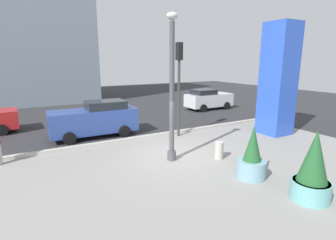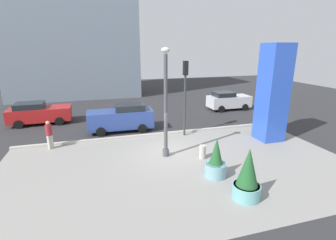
{
  "view_description": "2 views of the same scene",
  "coord_description": "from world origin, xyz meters",
  "px_view_note": "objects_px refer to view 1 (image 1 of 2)",
  "views": [
    {
      "loc": [
        -5.57,
        -9.26,
        4.07
      ],
      "look_at": [
        0.15,
        0.86,
        1.44
      ],
      "focal_mm": 27.89,
      "sensor_mm": 36.0,
      "label": 1
    },
    {
      "loc": [
        -3.85,
        -12.75,
        5.88
      ],
      "look_at": [
        0.17,
        0.98,
        1.69
      ],
      "focal_mm": 26.79,
      "sensor_mm": 36.0,
      "label": 2
    }
  ],
  "objects_px": {
    "lamp_post": "(172,92)",
    "potted_plant_near_left": "(313,170)",
    "art_pillar_blue": "(278,80)",
    "potted_plant_by_pillar": "(252,158)",
    "car_passing_lane": "(208,99)",
    "traffic_light_corner": "(179,75)",
    "concrete_bollard": "(219,150)",
    "car_far_lane": "(95,119)"
  },
  "relations": [
    {
      "from": "concrete_bollard",
      "to": "car_far_lane",
      "type": "bearing_deg",
      "value": 121.52
    },
    {
      "from": "potted_plant_by_pillar",
      "to": "car_far_lane",
      "type": "height_order",
      "value": "car_far_lane"
    },
    {
      "from": "potted_plant_near_left",
      "to": "traffic_light_corner",
      "type": "height_order",
      "value": "traffic_light_corner"
    },
    {
      "from": "art_pillar_blue",
      "to": "car_far_lane",
      "type": "distance_m",
      "value": 10.31
    },
    {
      "from": "potted_plant_near_left",
      "to": "traffic_light_corner",
      "type": "bearing_deg",
      "value": 88.64
    },
    {
      "from": "traffic_light_corner",
      "to": "lamp_post",
      "type": "bearing_deg",
      "value": -126.19
    },
    {
      "from": "lamp_post",
      "to": "car_passing_lane",
      "type": "xyz_separation_m",
      "value": [
        8.77,
        8.78,
        -1.98
      ]
    },
    {
      "from": "potted_plant_near_left",
      "to": "concrete_bollard",
      "type": "distance_m",
      "value": 4.01
    },
    {
      "from": "lamp_post",
      "to": "potted_plant_near_left",
      "type": "bearing_deg",
      "value": -67.67
    },
    {
      "from": "lamp_post",
      "to": "potted_plant_near_left",
      "type": "distance_m",
      "value": 5.55
    },
    {
      "from": "art_pillar_blue",
      "to": "concrete_bollard",
      "type": "xyz_separation_m",
      "value": [
        -5.38,
        -1.56,
        -2.68
      ]
    },
    {
      "from": "potted_plant_by_pillar",
      "to": "car_passing_lane",
      "type": "bearing_deg",
      "value": 58.38
    },
    {
      "from": "lamp_post",
      "to": "concrete_bollard",
      "type": "relative_size",
      "value": 7.82
    },
    {
      "from": "art_pillar_blue",
      "to": "potted_plant_by_pillar",
      "type": "height_order",
      "value": "art_pillar_blue"
    },
    {
      "from": "concrete_bollard",
      "to": "car_passing_lane",
      "type": "distance_m",
      "value": 11.89
    },
    {
      "from": "potted_plant_near_left",
      "to": "car_far_lane",
      "type": "xyz_separation_m",
      "value": [
        -3.84,
        9.97,
        0.03
      ]
    },
    {
      "from": "car_passing_lane",
      "to": "lamp_post",
      "type": "bearing_deg",
      "value": -134.99
    },
    {
      "from": "potted_plant_near_left",
      "to": "concrete_bollard",
      "type": "xyz_separation_m",
      "value": [
        -0.15,
        3.96,
        -0.57
      ]
    },
    {
      "from": "traffic_light_corner",
      "to": "concrete_bollard",
      "type": "bearing_deg",
      "value": -95.04
    },
    {
      "from": "lamp_post",
      "to": "potted_plant_by_pillar",
      "type": "relative_size",
      "value": 3.08
    },
    {
      "from": "car_passing_lane",
      "to": "car_far_lane",
      "type": "bearing_deg",
      "value": -161.13
    },
    {
      "from": "potted_plant_near_left",
      "to": "traffic_light_corner",
      "type": "xyz_separation_m",
      "value": [
        0.18,
        7.78,
        2.41
      ]
    },
    {
      "from": "car_passing_lane",
      "to": "traffic_light_corner",
      "type": "bearing_deg",
      "value": -138.64
    },
    {
      "from": "art_pillar_blue",
      "to": "car_passing_lane",
      "type": "height_order",
      "value": "art_pillar_blue"
    },
    {
      "from": "lamp_post",
      "to": "potted_plant_by_pillar",
      "type": "distance_m",
      "value": 3.91
    },
    {
      "from": "art_pillar_blue",
      "to": "traffic_light_corner",
      "type": "height_order",
      "value": "art_pillar_blue"
    },
    {
      "from": "potted_plant_near_left",
      "to": "car_far_lane",
      "type": "bearing_deg",
      "value": 111.04
    },
    {
      "from": "lamp_post",
      "to": "potted_plant_near_left",
      "type": "xyz_separation_m",
      "value": [
        1.98,
        -4.82,
        -1.91
      ]
    },
    {
      "from": "art_pillar_blue",
      "to": "concrete_bollard",
      "type": "relative_size",
      "value": 8.15
    },
    {
      "from": "lamp_post",
      "to": "concrete_bollard",
      "type": "bearing_deg",
      "value": -25.2
    },
    {
      "from": "lamp_post",
      "to": "concrete_bollard",
      "type": "xyz_separation_m",
      "value": [
        1.83,
        -0.86,
        -2.48
      ]
    },
    {
      "from": "car_far_lane",
      "to": "car_passing_lane",
      "type": "bearing_deg",
      "value": 18.87
    },
    {
      "from": "lamp_post",
      "to": "art_pillar_blue",
      "type": "distance_m",
      "value": 7.24
    },
    {
      "from": "potted_plant_by_pillar",
      "to": "traffic_light_corner",
      "type": "height_order",
      "value": "traffic_light_corner"
    },
    {
      "from": "potted_plant_by_pillar",
      "to": "concrete_bollard",
      "type": "height_order",
      "value": "potted_plant_by_pillar"
    },
    {
      "from": "potted_plant_near_left",
      "to": "car_far_lane",
      "type": "height_order",
      "value": "potted_plant_near_left"
    },
    {
      "from": "traffic_light_corner",
      "to": "potted_plant_near_left",
      "type": "bearing_deg",
      "value": -91.36
    },
    {
      "from": "traffic_light_corner",
      "to": "car_far_lane",
      "type": "height_order",
      "value": "traffic_light_corner"
    },
    {
      "from": "potted_plant_by_pillar",
      "to": "potted_plant_near_left",
      "type": "height_order",
      "value": "potted_plant_near_left"
    },
    {
      "from": "lamp_post",
      "to": "car_far_lane",
      "type": "height_order",
      "value": "lamp_post"
    },
    {
      "from": "car_passing_lane",
      "to": "potted_plant_near_left",
      "type": "bearing_deg",
      "value": -116.54
    },
    {
      "from": "art_pillar_blue",
      "to": "potted_plant_near_left",
      "type": "distance_m",
      "value": 7.89
    }
  ]
}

